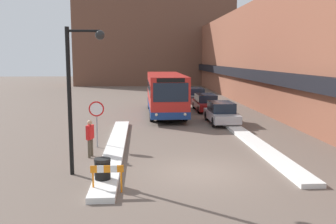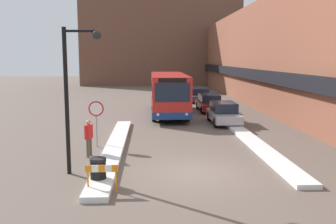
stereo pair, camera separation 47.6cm
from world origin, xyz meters
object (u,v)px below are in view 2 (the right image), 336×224
at_px(city_bus, 168,93).
at_px(trash_bin, 98,171).
at_px(parked_car_back, 199,95).
at_px(construction_barricade, 102,173).
at_px(parked_car_middle, 209,103).
at_px(street_lamp, 74,83).
at_px(pedestrian, 89,135).
at_px(parked_car_front, 224,113).
at_px(stop_sign, 96,114).

height_order(city_bus, trash_bin, city_bus).
distance_m(parked_car_back, trash_bin, 25.75).
distance_m(parked_car_back, construction_barricade, 26.51).
distance_m(parked_car_middle, street_lamp, 19.08).
distance_m(street_lamp, pedestrian, 3.57).
bearing_deg(parked_car_front, construction_barricade, -117.15).
height_order(street_lamp, construction_barricade, street_lamp).
xyz_separation_m(stop_sign, construction_barricade, (1.07, -6.50, -1.03)).
distance_m(parked_car_middle, construction_barricade, 20.38).
bearing_deg(construction_barricade, parked_car_back, 75.44).
relative_size(parked_car_front, stop_sign, 1.85).
distance_m(parked_car_front, trash_bin, 13.97).
xyz_separation_m(parked_car_front, trash_bin, (-6.90, -12.15, -0.26)).
height_order(stop_sign, trash_bin, stop_sign).
bearing_deg(trash_bin, parked_car_back, 74.46).
height_order(parked_car_back, stop_sign, stop_sign).
bearing_deg(trash_bin, street_lamp, 127.98).
height_order(parked_car_middle, street_lamp, street_lamp).
relative_size(parked_car_front, construction_barricade, 3.95).
relative_size(stop_sign, construction_barricade, 2.13).
bearing_deg(stop_sign, parked_car_front, 40.01).
relative_size(parked_car_back, trash_bin, 4.48).
relative_size(city_bus, trash_bin, 11.22).
bearing_deg(parked_car_back, pedestrian, -110.44).
xyz_separation_m(city_bus, parked_car_middle, (3.57, 1.92, -1.04)).
bearing_deg(parked_car_middle, trash_bin, -110.55).
xyz_separation_m(parked_car_back, street_lamp, (-7.89, -23.54, 2.82)).
distance_m(city_bus, pedestrian, 13.40).
bearing_deg(pedestrian, street_lamp, -165.63).
bearing_deg(pedestrian, trash_bin, -150.48).
bearing_deg(stop_sign, trash_bin, -81.64).
relative_size(stop_sign, street_lamp, 0.42).
relative_size(parked_car_middle, construction_barricade, 4.41).
distance_m(city_bus, parked_car_front, 5.71).
xyz_separation_m(trash_bin, construction_barricade, (0.24, -0.85, 0.19)).
relative_size(street_lamp, construction_barricade, 5.10).
relative_size(parked_car_back, stop_sign, 1.81).
bearing_deg(trash_bin, pedestrian, 103.69).
bearing_deg(city_bus, parked_car_back, 66.76).
height_order(parked_car_back, trash_bin, parked_car_back).
height_order(parked_car_middle, pedestrian, pedestrian).
distance_m(street_lamp, construction_barricade, 3.77).
relative_size(city_bus, parked_car_back, 2.50).
relative_size(city_bus, construction_barricade, 9.69).
xyz_separation_m(parked_car_middle, street_lamp, (-7.89, -17.14, 2.82)).
relative_size(city_bus, pedestrian, 6.25).
xyz_separation_m(city_bus, parked_car_back, (3.57, 8.32, -1.03)).
xyz_separation_m(city_bus, trash_bin, (-3.33, -16.49, -1.27)).
distance_m(city_bus, parked_car_back, 9.11).
bearing_deg(construction_barricade, trash_bin, 105.70).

